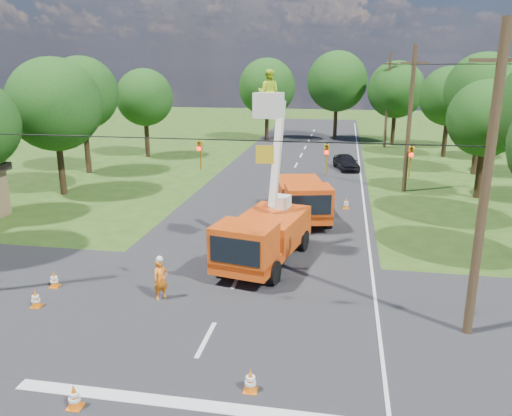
% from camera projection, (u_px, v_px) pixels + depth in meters
% --- Properties ---
extents(ground, '(140.00, 140.00, 0.00)m').
position_uv_depth(ground, '(282.00, 193.00, 35.21)').
color(ground, '#2A4615').
rests_on(ground, ground).
extents(road_main, '(12.00, 100.00, 0.06)m').
position_uv_depth(road_main, '(282.00, 193.00, 35.21)').
color(road_main, black).
rests_on(road_main, ground).
extents(road_cross, '(56.00, 10.00, 0.07)m').
position_uv_depth(road_cross, '(221.00, 312.00, 18.17)').
color(road_cross, black).
rests_on(road_cross, ground).
extents(stop_bar, '(9.00, 0.45, 0.02)m').
position_uv_depth(stop_bar, '(174.00, 404.00, 13.25)').
color(stop_bar, silver).
rests_on(stop_bar, ground).
extents(edge_line, '(0.12, 90.00, 0.02)m').
position_uv_depth(edge_line, '(363.00, 196.00, 34.27)').
color(edge_line, silver).
rests_on(edge_line, ground).
extents(bucket_truck, '(3.74, 7.00, 8.51)m').
position_uv_depth(bucket_truck, '(264.00, 226.00, 22.10)').
color(bucket_truck, '#CB4C0E').
rests_on(bucket_truck, ground).
extents(second_truck, '(3.88, 6.95, 2.46)m').
position_uv_depth(second_truck, '(303.00, 198.00, 28.79)').
color(second_truck, '#CB4C0E').
rests_on(second_truck, ground).
extents(ground_worker, '(0.69, 0.71, 1.64)m').
position_uv_depth(ground_worker, '(161.00, 280.00, 18.94)').
color(ground_worker, '#F05514').
rests_on(ground_worker, ground).
extents(distant_car, '(2.64, 4.23, 1.34)m').
position_uv_depth(distant_car, '(346.00, 162.00, 42.70)').
color(distant_car, black).
rests_on(distant_car, ground).
extents(traffic_cone_0, '(0.38, 0.38, 0.71)m').
position_uv_depth(traffic_cone_0, '(74.00, 397.00, 12.98)').
color(traffic_cone_0, orange).
rests_on(traffic_cone_0, ground).
extents(traffic_cone_1, '(0.38, 0.38, 0.71)m').
position_uv_depth(traffic_cone_1, '(250.00, 381.00, 13.64)').
color(traffic_cone_1, orange).
rests_on(traffic_cone_1, ground).
extents(traffic_cone_2, '(0.38, 0.38, 0.71)m').
position_uv_depth(traffic_cone_2, '(266.00, 246.00, 23.74)').
color(traffic_cone_2, orange).
rests_on(traffic_cone_2, ground).
extents(traffic_cone_3, '(0.38, 0.38, 0.71)m').
position_uv_depth(traffic_cone_3, '(36.00, 299.00, 18.42)').
color(traffic_cone_3, orange).
rests_on(traffic_cone_3, ground).
extents(traffic_cone_4, '(0.38, 0.38, 0.71)m').
position_uv_depth(traffic_cone_4, '(54.00, 279.00, 20.08)').
color(traffic_cone_4, orange).
rests_on(traffic_cone_4, ground).
extents(traffic_cone_6, '(0.38, 0.38, 0.71)m').
position_uv_depth(traffic_cone_6, '(346.00, 203.00, 31.08)').
color(traffic_cone_6, orange).
rests_on(traffic_cone_6, ground).
extents(pole_right_near, '(1.80, 0.30, 10.00)m').
position_uv_depth(pole_right_near, '(486.00, 185.00, 15.34)').
color(pole_right_near, '#4C3823').
rests_on(pole_right_near, ground).
extents(pole_right_mid, '(1.80, 0.30, 10.00)m').
position_uv_depth(pole_right_mid, '(410.00, 119.00, 34.27)').
color(pole_right_mid, '#4C3823').
rests_on(pole_right_mid, ground).
extents(pole_right_far, '(1.80, 0.30, 10.00)m').
position_uv_depth(pole_right_far, '(388.00, 100.00, 53.20)').
color(pole_right_far, '#4C3823').
rests_on(pole_right_far, ground).
extents(signal_span, '(18.00, 0.29, 1.07)m').
position_uv_depth(signal_span, '(284.00, 154.00, 16.17)').
color(signal_span, black).
rests_on(signal_span, ground).
extents(tree_left_d, '(6.20, 6.20, 9.24)m').
position_uv_depth(tree_left_d, '(54.00, 105.00, 33.19)').
color(tree_left_d, '#382616').
rests_on(tree_left_d, ground).
extents(tree_left_e, '(5.80, 5.80, 9.41)m').
position_uv_depth(tree_left_e, '(82.00, 93.00, 40.02)').
color(tree_left_e, '#382616').
rests_on(tree_left_e, ground).
extents(tree_left_f, '(5.40, 5.40, 8.40)m').
position_uv_depth(tree_left_f, '(145.00, 98.00, 47.47)').
color(tree_left_f, '#382616').
rests_on(tree_left_f, ground).
extents(tree_right_c, '(5.00, 5.00, 7.83)m').
position_uv_depth(tree_right_c, '(486.00, 119.00, 32.48)').
color(tree_right_c, '#382616').
rests_on(tree_right_c, ground).
extents(tree_right_d, '(6.00, 6.00, 9.70)m').
position_uv_depth(tree_right_d, '(483.00, 91.00, 39.40)').
color(tree_right_d, '#382616').
rests_on(tree_right_d, ground).
extents(tree_right_e, '(5.60, 5.60, 8.63)m').
position_uv_depth(tree_right_e, '(449.00, 96.00, 47.38)').
color(tree_right_e, '#382616').
rests_on(tree_right_e, ground).
extents(tree_far_a, '(6.60, 6.60, 9.50)m').
position_uv_depth(tree_far_a, '(267.00, 87.00, 58.00)').
color(tree_far_a, '#382616').
rests_on(tree_far_a, ground).
extents(tree_far_b, '(7.00, 7.00, 10.32)m').
position_uv_depth(tree_far_b, '(337.00, 82.00, 58.38)').
color(tree_far_b, '#382616').
rests_on(tree_far_b, ground).
extents(tree_far_c, '(6.20, 6.20, 9.18)m').
position_uv_depth(tree_far_c, '(396.00, 90.00, 54.66)').
color(tree_far_c, '#382616').
rests_on(tree_far_c, ground).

